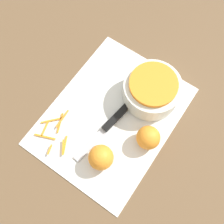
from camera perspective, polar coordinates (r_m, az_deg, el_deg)
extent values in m
plane|color=brown|center=(0.83, 0.00, -0.87)|extent=(4.00, 4.00, 0.00)
cube|color=silver|center=(0.83, 0.00, -0.80)|extent=(0.48, 0.37, 0.01)
cylinder|color=silver|center=(0.83, 8.59, 4.66)|extent=(0.18, 0.18, 0.07)
cylinder|color=orange|center=(0.79, 9.02, 5.96)|extent=(0.15, 0.15, 0.02)
cube|color=black|center=(0.82, 1.06, -0.96)|extent=(0.11, 0.04, 0.02)
cube|color=#B2B2B7|center=(0.80, -4.74, -7.03)|extent=(0.13, 0.04, 0.00)
sphere|color=orange|center=(0.77, 7.89, -5.55)|extent=(0.07, 0.07, 0.07)
sphere|color=orange|center=(0.75, -2.44, -9.85)|extent=(0.07, 0.07, 0.07)
cube|color=orange|center=(0.84, -12.91, -1.76)|extent=(0.06, 0.05, 0.00)
cube|color=orange|center=(0.83, -14.39, -5.24)|extent=(0.03, 0.06, 0.00)
cube|color=orange|center=(0.83, -10.76, -1.42)|extent=(0.06, 0.01, 0.00)
cube|color=orange|center=(0.81, -13.42, -7.94)|extent=(0.03, 0.01, 0.00)
cube|color=orange|center=(0.81, -10.20, -7.00)|extent=(0.05, 0.03, 0.00)
cube|color=orange|center=(0.84, -14.43, -3.58)|extent=(0.05, 0.02, 0.00)
cube|color=orange|center=(0.83, -11.26, -2.35)|extent=(0.06, 0.03, 0.00)
cube|color=orange|center=(0.80, -10.60, -7.55)|extent=(0.04, 0.03, 0.00)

